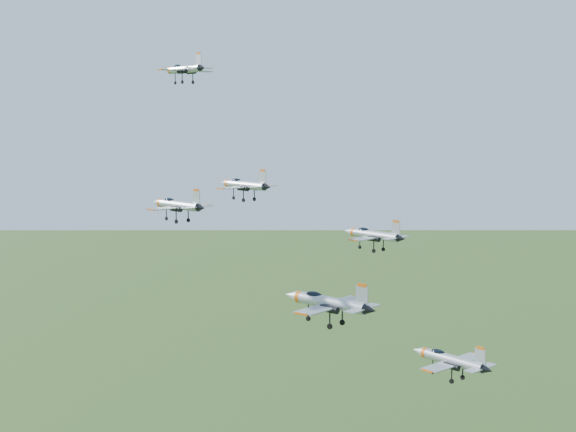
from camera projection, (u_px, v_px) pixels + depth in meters
The scene contains 6 objects.
jet_lead at pixel (184, 69), 133.67m from camera, with size 11.79×9.95×3.17m.
jet_left_high at pixel (244, 185), 112.77m from camera, with size 11.04×9.30×2.97m.
jet_right_high at pixel (177, 205), 101.18m from camera, with size 10.63×8.89×2.84m.
jet_left_low at pixel (373, 234), 111.70m from camera, with size 11.23×9.44×3.02m.
jet_right_low at pixel (328, 302), 93.00m from camera, with size 13.35×11.06×3.57m.
jet_trail at pixel (450, 359), 97.81m from camera, with size 11.97×10.11×3.23m.
Camera 1 is at (66.41, -91.91, 139.51)m, focal length 50.00 mm.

